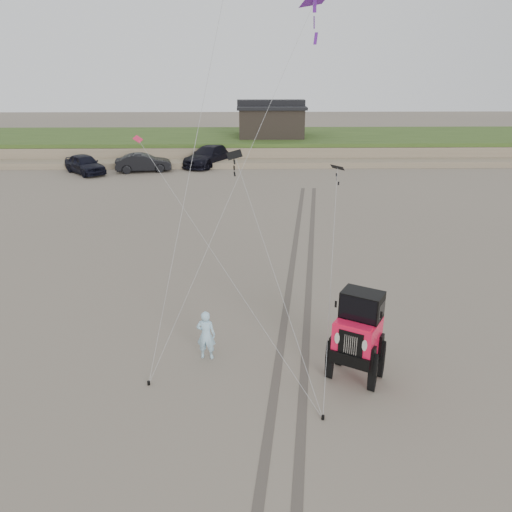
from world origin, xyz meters
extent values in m
plane|color=#6B6054|center=(0.00, 0.00, 0.00)|extent=(160.00, 160.00, 0.00)
cube|color=#7A6B54|center=(0.00, 38.00, 0.70)|extent=(160.00, 12.00, 1.40)
cube|color=#2D4719|center=(0.00, 38.00, 1.55)|extent=(160.00, 12.00, 0.35)
cube|color=#7A6B54|center=(0.00, 31.50, 0.25)|extent=(160.00, 3.50, 0.50)
cube|color=black|center=(2.00, 37.00, 3.03)|extent=(6.00, 5.00, 2.60)
cube|color=black|center=(2.00, 37.00, 4.45)|extent=(6.40, 5.40, 0.25)
cube|color=black|center=(2.00, 37.00, 4.83)|extent=(6.40, 1.20, 0.50)
imported|color=black|center=(-13.37, 28.17, 0.77)|extent=(4.36, 4.60, 1.54)
imported|color=black|center=(-8.79, 28.82, 0.74)|extent=(4.69, 2.35, 1.48)
imported|color=black|center=(-3.56, 31.27, 0.85)|extent=(4.98, 6.23, 1.69)
imported|color=#97C4E9|center=(-1.60, 1.09, 0.80)|extent=(0.63, 0.46, 1.59)
cube|color=#DD1B45|center=(-4.46, 7.18, 5.76)|extent=(0.31, 0.46, 0.24)
cube|color=black|center=(2.88, 5.41, 5.00)|extent=(0.53, 0.48, 0.23)
cube|color=black|center=(-0.73, 4.19, 5.68)|extent=(0.54, 0.30, 0.32)
cylinder|color=black|center=(-3.15, -0.27, 0.06)|extent=(0.08, 0.08, 0.12)
cylinder|color=black|center=(1.56, -1.82, 0.06)|extent=(0.08, 0.08, 0.12)
cube|color=#4C443D|center=(1.60, 8.00, 0.00)|extent=(4.42, 29.74, 0.01)
cube|color=#4C443D|center=(2.40, 8.00, 0.00)|extent=(4.42, 29.74, 0.01)
camera|label=1|loc=(-0.34, -12.09, 8.53)|focal=35.00mm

